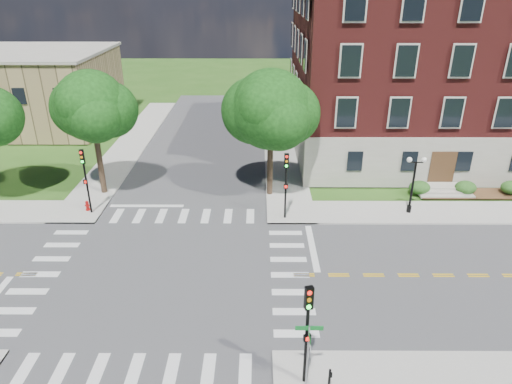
{
  "coord_description": "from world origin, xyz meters",
  "views": [
    {
      "loc": [
        5.33,
        -21.73,
        15.38
      ],
      "look_at": [
        5.22,
        4.46,
        3.2
      ],
      "focal_mm": 32.0,
      "sensor_mm": 36.0,
      "label": 1
    }
  ],
  "objects_px": {
    "twin_lamp_west": "(413,182)",
    "traffic_signal_nw": "(85,173)",
    "street_sign_pole": "(308,344)",
    "push_button_post": "(329,380)",
    "traffic_signal_se": "(307,324)",
    "fire_hydrant": "(87,206)",
    "traffic_signal_ne": "(286,178)"
  },
  "relations": [
    {
      "from": "street_sign_pole",
      "to": "push_button_post",
      "type": "xyz_separation_m",
      "value": [
        0.88,
        -0.38,
        -1.51
      ]
    },
    {
      "from": "traffic_signal_nw",
      "to": "street_sign_pole",
      "type": "bearing_deg",
      "value": -47.67
    },
    {
      "from": "twin_lamp_west",
      "to": "traffic_signal_nw",
      "type": "bearing_deg",
      "value": -179.61
    },
    {
      "from": "traffic_signal_se",
      "to": "traffic_signal_ne",
      "type": "distance_m",
      "value": 14.54
    },
    {
      "from": "twin_lamp_west",
      "to": "traffic_signal_se",
      "type": "bearing_deg",
      "value": -120.25
    },
    {
      "from": "fire_hydrant",
      "to": "street_sign_pole",
      "type": "bearing_deg",
      "value": -47.57
    },
    {
      "from": "traffic_signal_nw",
      "to": "traffic_signal_se",
      "type": "bearing_deg",
      "value": -47.47
    },
    {
      "from": "traffic_signal_nw",
      "to": "street_sign_pole",
      "type": "xyz_separation_m",
      "value": [
        14.08,
        -15.46,
        -0.88
      ]
    },
    {
      "from": "traffic_signal_se",
      "to": "street_sign_pole",
      "type": "height_order",
      "value": "traffic_signal_se"
    },
    {
      "from": "traffic_signal_ne",
      "to": "street_sign_pole",
      "type": "bearing_deg",
      "value": -89.61
    },
    {
      "from": "push_button_post",
      "to": "fire_hydrant",
      "type": "relative_size",
      "value": 1.6
    },
    {
      "from": "push_button_post",
      "to": "fire_hydrant",
      "type": "height_order",
      "value": "push_button_post"
    },
    {
      "from": "traffic_signal_ne",
      "to": "traffic_signal_nw",
      "type": "bearing_deg",
      "value": 177.0
    },
    {
      "from": "traffic_signal_nw",
      "to": "push_button_post",
      "type": "relative_size",
      "value": 4.0
    },
    {
      "from": "street_sign_pole",
      "to": "push_button_post",
      "type": "distance_m",
      "value": 1.79
    },
    {
      "from": "twin_lamp_west",
      "to": "street_sign_pole",
      "type": "xyz_separation_m",
      "value": [
        -8.93,
        -15.61,
        -0.21
      ]
    },
    {
      "from": "traffic_signal_se",
      "to": "twin_lamp_west",
      "type": "height_order",
      "value": "traffic_signal_se"
    },
    {
      "from": "traffic_signal_nw",
      "to": "traffic_signal_ne",
      "type": "bearing_deg",
      "value": -3.0
    },
    {
      "from": "traffic_signal_se",
      "to": "twin_lamp_west",
      "type": "xyz_separation_m",
      "value": [
        9.0,
        15.43,
        -0.66
      ]
    },
    {
      "from": "traffic_signal_se",
      "to": "push_button_post",
      "type": "height_order",
      "value": "traffic_signal_se"
    },
    {
      "from": "street_sign_pole",
      "to": "push_button_post",
      "type": "bearing_deg",
      "value": -23.41
    },
    {
      "from": "street_sign_pole",
      "to": "push_button_post",
      "type": "height_order",
      "value": "street_sign_pole"
    },
    {
      "from": "twin_lamp_west",
      "to": "street_sign_pole",
      "type": "bearing_deg",
      "value": -119.77
    },
    {
      "from": "traffic_signal_nw",
      "to": "fire_hydrant",
      "type": "height_order",
      "value": "traffic_signal_nw"
    },
    {
      "from": "traffic_signal_nw",
      "to": "twin_lamp_west",
      "type": "xyz_separation_m",
      "value": [
        23.01,
        0.16,
        -0.66
      ]
    },
    {
      "from": "fire_hydrant",
      "to": "traffic_signal_nw",
      "type": "bearing_deg",
      "value": -43.32
    },
    {
      "from": "push_button_post",
      "to": "traffic_signal_se",
      "type": "bearing_deg",
      "value": 149.14
    },
    {
      "from": "traffic_signal_nw",
      "to": "twin_lamp_west",
      "type": "bearing_deg",
      "value": 0.39
    },
    {
      "from": "push_button_post",
      "to": "fire_hydrant",
      "type": "xyz_separation_m",
      "value": [
        -15.32,
        16.19,
        -0.33
      ]
    },
    {
      "from": "traffic_signal_ne",
      "to": "traffic_signal_nw",
      "type": "height_order",
      "value": "same"
    },
    {
      "from": "traffic_signal_se",
      "to": "traffic_signal_ne",
      "type": "relative_size",
      "value": 1.0
    },
    {
      "from": "push_button_post",
      "to": "traffic_signal_ne",
      "type": "bearing_deg",
      "value": 93.7
    }
  ]
}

